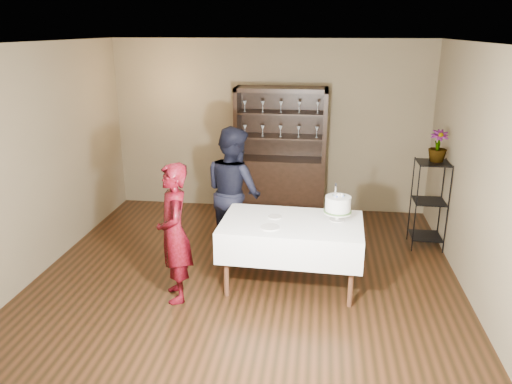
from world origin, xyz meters
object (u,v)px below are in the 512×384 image
woman (174,233)px  cake_table (291,237)px  man (234,192)px  potted_plant (438,146)px  plant_etagere (429,201)px  cake (338,205)px  china_hutch (280,173)px

woman → cake_table: bearing=88.5°
man → potted_plant: (2.59, 0.56, 0.55)m
plant_etagere → woman: (-2.98, -1.76, 0.12)m
cake_table → cake: bearing=12.3°
plant_etagere → cake: bearing=-136.0°
potted_plant → plant_etagere: bearing=-135.7°
china_hutch → man: china_hutch is taller
cake_table → potted_plant: size_ratio=3.88×
man → potted_plant: 2.71m
cake_table → woman: 1.32m
cake_table → woman: size_ratio=1.05×
woman → man: (0.43, 1.24, 0.08)m
potted_plant → china_hutch: bearing=154.5°
cake → potted_plant: potted_plant is taller
woman → potted_plant: potted_plant is taller
plant_etagere → cake: size_ratio=2.73×
cake → plant_etagere: bearing=44.0°
plant_etagere → cake_table: 2.19m
china_hutch → man: (-0.47, -1.57, 0.18)m
china_hutch → potted_plant: bearing=-25.5°
cake → cake_table: bearing=-167.7°
man → cake: size_ratio=3.84×
cake_table → woman: bearing=-159.9°
china_hutch → cake: bearing=-69.7°
cake → potted_plant: size_ratio=1.06×
china_hutch → plant_etagere: size_ratio=1.67×
plant_etagere → woman: size_ratio=0.78×
cake_table → man: man is taller
plant_etagere → cake_table: (-1.75, -1.31, -0.05)m
plant_etagere → cake: (-1.25, -1.20, 0.31)m
cake_table → cake: cake is taller
woman → potted_plant: bearing=99.2°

